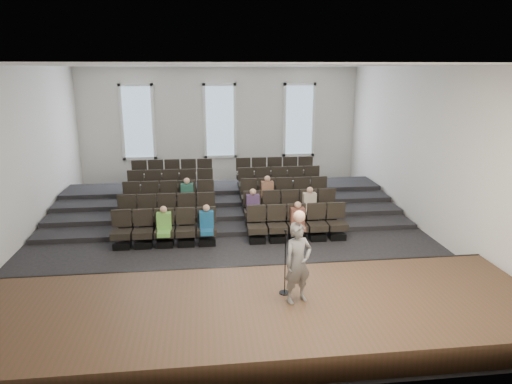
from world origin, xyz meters
TOP-DOWN VIEW (x-y plane):
  - ground at (0.00, 0.00)m, footprint 14.00×14.00m
  - ceiling at (0.00, 0.00)m, footprint 12.00×14.00m
  - wall_back at (0.00, 7.02)m, footprint 12.00×0.04m
  - wall_front at (0.00, -7.02)m, footprint 12.00×0.04m
  - wall_left at (-6.02, 0.00)m, footprint 0.04×14.00m
  - wall_right at (6.02, 0.00)m, footprint 0.04×14.00m
  - stage at (0.00, -5.10)m, footprint 11.80×3.60m
  - stage_lip at (0.00, -3.33)m, footprint 11.80×0.06m
  - risers at (0.00, 3.17)m, footprint 11.80×4.80m
  - seating_rows at (-0.00, 1.54)m, footprint 6.80×4.70m
  - windows at (0.00, 6.95)m, footprint 8.44×0.10m
  - audience at (0.36, 0.30)m, footprint 4.85×2.64m
  - speaker at (0.99, -5.07)m, footprint 0.69×0.57m
  - mic_stand at (0.80, -4.72)m, footprint 0.23×0.23m

SIDE VIEW (x-z plane):
  - ground at x=0.00m, z-range 0.00..0.00m
  - risers at x=0.00m, z-range -0.10..0.50m
  - stage at x=0.00m, z-range 0.00..0.50m
  - stage_lip at x=0.00m, z-range -0.01..0.51m
  - seating_rows at x=0.00m, z-range -0.15..1.52m
  - audience at x=0.36m, z-range 0.26..1.36m
  - mic_stand at x=0.80m, z-range 0.22..1.60m
  - speaker at x=0.99m, z-range 0.50..2.11m
  - wall_back at x=0.00m, z-range 0.00..5.00m
  - wall_front at x=0.00m, z-range 0.00..5.00m
  - wall_left at x=-6.02m, z-range 0.00..5.00m
  - wall_right at x=6.02m, z-range 0.00..5.00m
  - windows at x=0.00m, z-range 1.08..4.32m
  - ceiling at x=0.00m, z-range 5.00..5.02m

